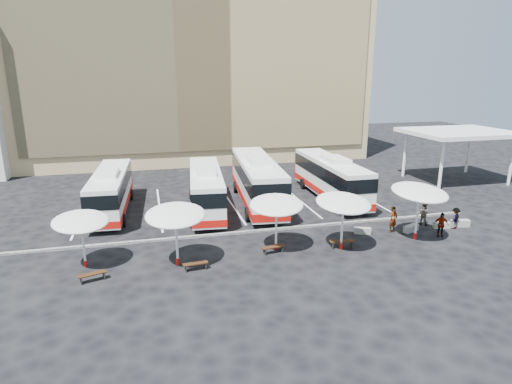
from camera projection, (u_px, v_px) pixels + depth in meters
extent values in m
plane|color=black|center=(253.00, 235.00, 29.42)|extent=(120.00, 120.00, 0.00)
cube|color=tan|center=(194.00, 60.00, 55.96)|extent=(42.00, 18.00, 25.00)
cube|color=tan|center=(203.00, 62.00, 47.59)|extent=(40.00, 0.30, 20.00)
cube|color=white|center=(459.00, 132.00, 43.14)|extent=(10.00, 8.00, 0.40)
cylinder|color=white|center=(441.00, 166.00, 40.08)|extent=(0.30, 0.30, 4.80)
cylinder|color=white|center=(512.00, 161.00, 41.99)|extent=(0.30, 0.30, 4.80)
cylinder|color=white|center=(405.00, 154.00, 45.69)|extent=(0.30, 0.30, 4.80)
cylinder|color=white|center=(468.00, 151.00, 47.59)|extent=(0.30, 0.30, 4.80)
cube|color=black|center=(251.00, 231.00, 29.87)|extent=(34.00, 0.25, 0.15)
cube|color=white|center=(83.00, 213.00, 34.03)|extent=(0.15, 12.00, 0.01)
cube|color=white|center=(159.00, 207.00, 35.46)|extent=(0.15, 12.00, 0.01)
cube|color=white|center=(230.00, 202.00, 36.89)|extent=(0.15, 12.00, 0.01)
cube|color=white|center=(296.00, 197.00, 38.32)|extent=(0.15, 12.00, 0.01)
cube|color=white|center=(357.00, 193.00, 39.75)|extent=(0.15, 12.00, 0.01)
cube|color=white|center=(111.00, 190.00, 33.90)|extent=(2.88, 11.32, 2.81)
cube|color=black|center=(110.00, 183.00, 33.75)|extent=(2.94, 11.38, 1.03)
cube|color=#B3120C|center=(112.00, 202.00, 34.17)|extent=(2.94, 11.38, 0.51)
cube|color=#B3120C|center=(119.00, 182.00, 39.38)|extent=(2.40, 0.30, 1.31)
cube|color=white|center=(108.00, 173.00, 32.59)|extent=(1.63, 2.87, 0.37)
cylinder|color=black|center=(103.00, 196.00, 37.13)|extent=(0.37, 0.95, 0.94)
cylinder|color=black|center=(131.00, 194.00, 37.58)|extent=(0.37, 0.95, 0.94)
cylinder|color=black|center=(89.00, 222.00, 30.50)|extent=(0.37, 0.95, 0.94)
cylinder|color=black|center=(123.00, 220.00, 30.95)|extent=(0.37, 0.95, 0.94)
cube|color=white|center=(206.00, 188.00, 34.32)|extent=(3.51, 11.65, 2.87)
cube|color=black|center=(206.00, 181.00, 34.16)|extent=(3.57, 11.71, 1.05)
cube|color=#B3120C|center=(206.00, 200.00, 34.60)|extent=(3.57, 11.71, 0.53)
cube|color=#B3120C|center=(204.00, 180.00, 39.97)|extent=(2.45, 0.43, 1.34)
cube|color=white|center=(206.00, 171.00, 32.97)|extent=(1.81, 3.00, 0.38)
cylinder|color=black|center=(191.00, 194.00, 37.70)|extent=(0.43, 0.98, 0.96)
cylinder|color=black|center=(218.00, 193.00, 38.05)|extent=(0.43, 0.98, 0.96)
cylinder|color=black|center=(192.00, 221.00, 30.87)|extent=(0.43, 0.98, 0.96)
cylinder|color=black|center=(225.00, 219.00, 31.22)|extent=(0.43, 0.98, 0.96)
cube|color=white|center=(257.00, 179.00, 35.98)|extent=(3.94, 13.30, 3.28)
cube|color=black|center=(257.00, 172.00, 35.80)|extent=(4.01, 13.37, 1.20)
cube|color=#B3120C|center=(257.00, 193.00, 36.30)|extent=(4.01, 13.37, 0.60)
cube|color=#B3120C|center=(246.00, 172.00, 42.43)|extent=(2.80, 0.48, 1.53)
cube|color=white|center=(259.00, 160.00, 34.44)|extent=(2.04, 3.42, 0.44)
cylinder|color=black|center=(236.00, 187.00, 39.83)|extent=(0.48, 1.12, 1.09)
cylinder|color=black|center=(265.00, 186.00, 40.25)|extent=(0.48, 1.12, 1.09)
cylinder|color=black|center=(248.00, 214.00, 32.04)|extent=(0.48, 1.12, 1.09)
cylinder|color=black|center=(284.00, 212.00, 32.45)|extent=(0.48, 1.12, 1.09)
cube|color=white|center=(330.00, 176.00, 37.73)|extent=(2.74, 12.09, 3.01)
cube|color=black|center=(331.00, 170.00, 37.56)|extent=(2.80, 12.15, 1.10)
cube|color=#B3120C|center=(330.00, 189.00, 38.02)|extent=(2.80, 12.15, 0.55)
cube|color=#B3120C|center=(307.00, 170.00, 43.58)|extent=(2.57, 0.25, 1.40)
cube|color=white|center=(336.00, 160.00, 36.33)|extent=(1.66, 3.04, 0.40)
cylinder|color=black|center=(303.00, 184.00, 41.13)|extent=(0.37, 1.01, 1.00)
cylinder|color=black|center=(328.00, 182.00, 41.69)|extent=(0.37, 1.01, 1.00)
cylinder|color=black|center=(335.00, 206.00, 34.07)|extent=(0.37, 1.01, 1.00)
cylinder|color=black|center=(363.00, 204.00, 34.63)|extent=(0.37, 1.01, 1.00)
cylinder|color=white|center=(83.00, 245.00, 24.25)|extent=(0.16, 0.16, 2.71)
cylinder|color=#B3120C|center=(86.00, 264.00, 24.56)|extent=(0.25, 0.25, 0.36)
ellipsoid|color=silver|center=(81.00, 221.00, 23.88)|extent=(3.94, 3.96, 0.93)
cylinder|color=white|center=(177.00, 241.00, 24.46)|extent=(0.15, 0.15, 3.00)
cylinder|color=#B3120C|center=(178.00, 261.00, 24.81)|extent=(0.24, 0.24, 0.40)
ellipsoid|color=silver|center=(175.00, 215.00, 24.05)|extent=(3.71, 3.75, 1.03)
cylinder|color=white|center=(276.00, 228.00, 26.60)|extent=(0.17, 0.17, 2.92)
cylinder|color=#B3120C|center=(276.00, 247.00, 26.94)|extent=(0.26, 0.26, 0.39)
ellipsoid|color=silver|center=(276.00, 205.00, 26.20)|extent=(4.03, 4.06, 1.00)
cylinder|color=white|center=(342.00, 227.00, 26.71)|extent=(0.16, 0.16, 3.00)
cylinder|color=#B3120C|center=(341.00, 246.00, 27.05)|extent=(0.26, 0.26, 0.40)
ellipsoid|color=silver|center=(343.00, 203.00, 26.29)|extent=(3.95, 3.99, 1.03)
cylinder|color=white|center=(417.00, 216.00, 28.29)|extent=(0.18, 0.18, 3.20)
cylinder|color=#B3120C|center=(415.00, 236.00, 28.66)|extent=(0.29, 0.29, 0.43)
ellipsoid|color=silver|center=(420.00, 192.00, 27.85)|extent=(4.42, 4.46, 1.10)
cube|color=black|center=(92.00, 274.00, 22.76)|extent=(1.51, 0.81, 0.06)
cube|color=black|center=(81.00, 281.00, 22.52)|extent=(0.17, 0.37, 0.39)
cube|color=black|center=(104.00, 275.00, 23.12)|extent=(0.17, 0.37, 0.39)
cube|color=black|center=(195.00, 263.00, 24.06)|extent=(1.44, 0.51, 0.06)
cube|color=black|center=(186.00, 268.00, 23.94)|extent=(0.09, 0.36, 0.38)
cube|color=black|center=(205.00, 266.00, 24.30)|extent=(0.09, 0.36, 0.38)
cube|color=black|center=(273.00, 247.00, 26.35)|extent=(1.49, 0.60, 0.06)
cube|color=black|center=(265.00, 252.00, 26.19)|extent=(0.11, 0.37, 0.39)
cube|color=black|center=(281.00, 249.00, 26.63)|extent=(0.11, 0.37, 0.39)
cube|color=black|center=(342.00, 241.00, 27.14)|extent=(1.63, 0.69, 0.06)
cube|color=black|center=(332.00, 245.00, 27.16)|extent=(0.13, 0.40, 0.42)
cube|color=black|center=(352.00, 244.00, 27.25)|extent=(0.13, 0.40, 0.42)
cube|color=gray|center=(362.00, 231.00, 29.62)|extent=(1.19, 0.76, 0.42)
cube|color=gray|center=(411.00, 228.00, 30.00)|extent=(1.32, 0.87, 0.47)
cube|color=gray|center=(442.00, 225.00, 30.69)|extent=(1.20, 0.63, 0.43)
cube|color=gray|center=(460.00, 223.00, 30.99)|extent=(1.39, 0.67, 0.50)
imported|color=black|center=(393.00, 219.00, 29.72)|extent=(0.79, 0.64, 1.87)
imported|color=black|center=(424.00, 214.00, 31.21)|extent=(1.00, 1.02, 1.66)
imported|color=black|center=(441.00, 225.00, 28.93)|extent=(1.08, 0.76, 1.70)
imported|color=black|center=(455.00, 218.00, 30.49)|extent=(1.15, 1.01, 1.54)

